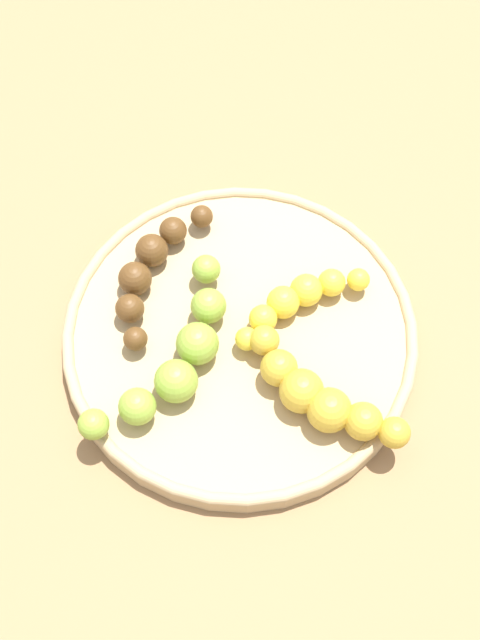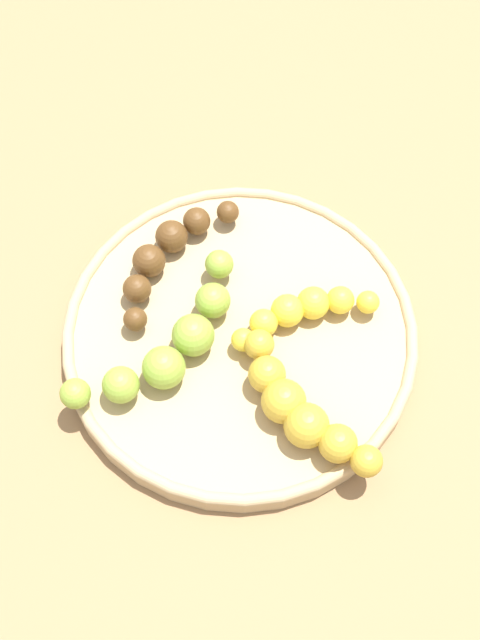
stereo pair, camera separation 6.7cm
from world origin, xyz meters
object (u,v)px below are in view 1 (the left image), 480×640
at_px(banana_overripe, 150,268).
at_px(banana_spotted, 318,396).
at_px(fruit_bowl, 240,334).
at_px(banana_yellow, 297,300).
at_px(banana_green, 176,356).

height_order(banana_overripe, banana_spotted, banana_spotted).
distance_m(fruit_bowl, banana_spotted, 0.09).
distance_m(fruit_bowl, banana_overripe, 0.10).
distance_m(banana_yellow, banana_spotted, 0.09).
relative_size(fruit_bowl, banana_spotted, 1.98).
bearing_deg(fruit_bowl, banana_green, -105.16).
relative_size(banana_overripe, banana_green, 0.78).
relative_size(banana_overripe, banana_spotted, 0.96).
bearing_deg(banana_yellow, banana_green, 87.81).
bearing_deg(banana_spotted, fruit_bowl, -100.09).
distance_m(fruit_bowl, banana_green, 0.07).
xyz_separation_m(banana_green, banana_spotted, (0.11, 0.05, 0.00)).
bearing_deg(banana_green, banana_overripe, 137.50).
bearing_deg(banana_spotted, banana_green, -69.83).
height_order(banana_yellow, banana_green, banana_green).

